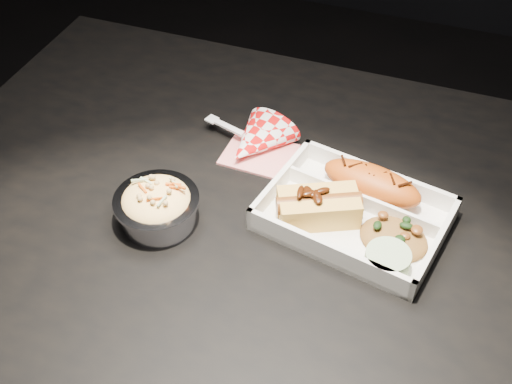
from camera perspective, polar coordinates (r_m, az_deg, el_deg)
dining_table at (r=1.00m, az=3.31°, el=-5.72°), size 1.20×0.80×0.75m
food_tray at (r=0.93m, az=8.72°, el=-2.17°), size 0.28×0.23×0.04m
fried_pastry at (r=0.95m, az=10.25°, el=0.80°), size 0.16×0.09×0.05m
hotdog at (r=0.91m, az=5.60°, el=-1.17°), size 0.13×0.10×0.06m
fried_rice_mound at (r=0.90m, az=12.24°, el=-3.59°), size 0.11×0.10×0.03m
cupcake_liner at (r=0.87m, az=11.59°, el=-6.01°), size 0.06×0.06×0.03m
foil_coleslaw_cup at (r=0.91m, az=-8.81°, el=-1.13°), size 0.12×0.12×0.07m
napkin_fork at (r=1.03m, az=-0.05°, el=4.45°), size 0.16×0.13×0.10m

